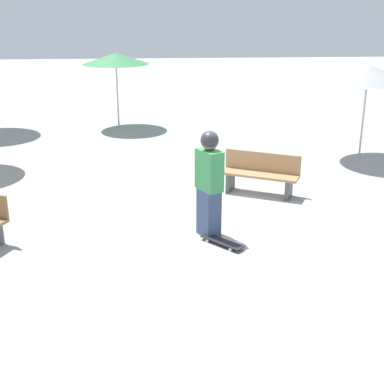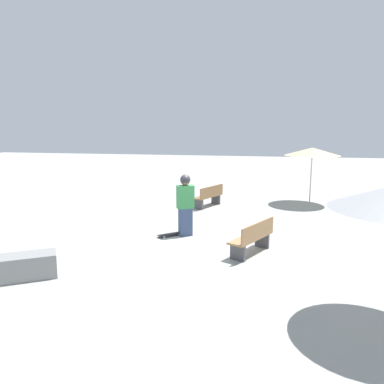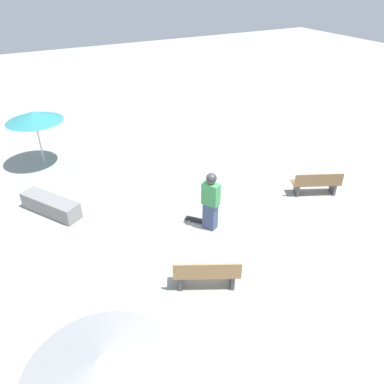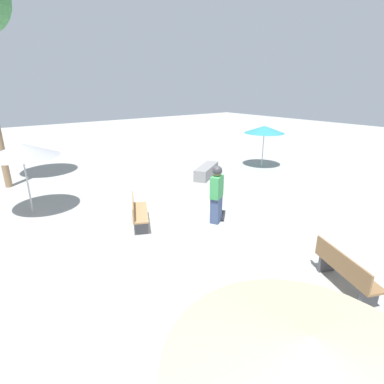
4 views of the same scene
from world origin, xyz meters
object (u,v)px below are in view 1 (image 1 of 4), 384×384
at_px(skateboard, 222,242).
at_px(shade_umbrella_green, 116,59).
at_px(bench_near, 260,174).
at_px(shade_umbrella_grey, 368,73).
at_px(skater_main, 209,181).

xyz_separation_m(skateboard, shade_umbrella_green, (8.95, 2.18, 2.09)).
bearing_deg(shade_umbrella_green, skateboard, -166.34).
bearing_deg(shade_umbrella_green, bench_near, -153.25).
distance_m(bench_near, shade_umbrella_grey, 4.22).
bearing_deg(shade_umbrella_green, skater_main, -166.83).
bearing_deg(skateboard, shade_umbrella_green, 151.11).
height_order(skater_main, bench_near, skater_main).
relative_size(bench_near, shade_umbrella_grey, 0.69).
bearing_deg(skater_main, shade_umbrella_grey, 108.24).
bearing_deg(bench_near, skateboard, 92.41).
height_order(skater_main, skateboard, skater_main).
distance_m(skater_main, shade_umbrella_grey, 6.28).
distance_m(skateboard, shade_umbrella_grey, 6.69).
relative_size(skater_main, shade_umbrella_green, 0.79).
xyz_separation_m(skater_main, bench_near, (2.03, -1.28, -0.56)).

